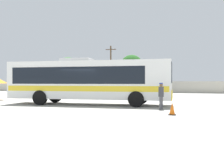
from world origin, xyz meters
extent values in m
plane|color=#A3A099|center=(0.00, 10.00, 0.00)|extent=(300.00, 300.00, 0.00)
cube|color=#B2AD9E|center=(0.00, 22.17, 0.85)|extent=(80.00, 0.30, 1.70)
cube|color=white|center=(0.29, 0.19, 1.77)|extent=(11.83, 3.12, 2.66)
cube|color=black|center=(-0.30, 0.16, 2.09)|extent=(9.72, 3.05, 1.17)
cube|color=yellow|center=(0.29, 0.19, 1.19)|extent=(11.60, 3.13, 0.37)
cube|color=#19212D|center=(6.16, 0.48, 2.25)|extent=(0.15, 2.29, 1.38)
cube|color=yellow|center=(6.16, 0.48, 0.76)|extent=(0.18, 2.50, 0.64)
cube|color=#B2B2B2|center=(-0.59, 0.15, 3.22)|extent=(2.27, 1.51, 0.24)
cylinder|color=black|center=(3.86, 1.59, 0.52)|extent=(1.05, 0.35, 1.04)
cylinder|color=black|center=(3.98, -0.85, 0.52)|extent=(1.05, 0.35, 1.04)
cylinder|color=black|center=(-2.99, 1.26, 0.52)|extent=(1.05, 0.35, 1.04)
cylinder|color=black|center=(-2.87, -1.19, 0.52)|extent=(1.05, 0.35, 1.04)
cylinder|color=#4C4C51|center=(5.71, -1.75, 0.38)|extent=(0.14, 0.14, 0.76)
cylinder|color=#4C4C51|center=(5.66, -1.89, 0.38)|extent=(0.14, 0.14, 0.76)
cylinder|color=#38383D|center=(5.68, -1.82, 1.06)|extent=(0.41, 0.41, 0.60)
sphere|color=brown|center=(5.68, -1.82, 1.46)|extent=(0.21, 0.21, 0.21)
cylinder|color=navy|center=(5.68, -1.82, 1.56)|extent=(0.22, 0.22, 0.06)
cube|color=silver|center=(-9.92, 19.11, 0.63)|extent=(4.16, 2.04, 0.63)
cube|color=black|center=(-9.72, 19.10, 1.20)|extent=(2.33, 1.79, 0.51)
cylinder|color=black|center=(-11.23, 18.30, 0.32)|extent=(0.65, 0.26, 0.64)
cylinder|color=black|center=(-11.12, 20.06, 0.32)|extent=(0.65, 0.26, 0.64)
cylinder|color=black|center=(-8.72, 18.15, 0.32)|extent=(0.65, 0.26, 0.64)
cylinder|color=black|center=(-8.61, 19.91, 0.32)|extent=(0.65, 0.26, 0.64)
cube|color=slate|center=(-3.91, 18.33, 0.65)|extent=(4.36, 2.08, 0.66)
cube|color=black|center=(-4.12, 18.35, 1.25)|extent=(2.44, 1.81, 0.54)
cylinder|color=black|center=(-2.53, 19.12, 0.32)|extent=(0.65, 0.26, 0.64)
cylinder|color=black|center=(-2.65, 17.36, 0.32)|extent=(0.65, 0.26, 0.64)
cylinder|color=black|center=(-5.16, 19.30, 0.32)|extent=(0.65, 0.26, 0.64)
cylinder|color=black|center=(-5.28, 17.54, 0.32)|extent=(0.65, 0.26, 0.64)
cube|color=navy|center=(2.55, 18.33, 0.64)|extent=(4.52, 2.11, 0.64)
cube|color=black|center=(2.33, 18.31, 1.22)|extent=(2.53, 1.83, 0.53)
cylinder|color=black|center=(3.85, 19.31, 0.32)|extent=(0.65, 0.27, 0.64)
cylinder|color=black|center=(3.97, 17.55, 0.32)|extent=(0.65, 0.27, 0.64)
cylinder|color=black|center=(1.13, 19.11, 0.32)|extent=(0.65, 0.27, 0.64)
cylinder|color=black|center=(1.25, 17.35, 0.32)|extent=(0.65, 0.27, 0.64)
cylinder|color=#4C3823|center=(-5.55, 25.19, 3.83)|extent=(0.24, 0.24, 7.66)
cube|color=#473321|center=(-5.55, 25.19, 7.06)|extent=(1.80, 0.13, 0.12)
cylinder|color=brown|center=(-13.69, 25.79, 1.46)|extent=(0.32, 0.32, 2.93)
ellipsoid|color=#38752D|center=(-13.69, 25.79, 4.31)|extent=(3.96, 3.96, 3.37)
cylinder|color=brown|center=(-2.59, 28.07, 1.75)|extent=(0.32, 0.32, 3.50)
ellipsoid|color=#23561E|center=(-2.59, 28.07, 4.78)|extent=(3.66, 3.66, 3.11)
cube|color=black|center=(6.50, -4.34, 0.02)|extent=(0.36, 0.36, 0.04)
cone|color=orange|center=(6.50, -4.34, 0.34)|extent=(0.28, 0.28, 0.60)
camera|label=1|loc=(7.39, -17.91, 1.67)|focal=42.97mm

